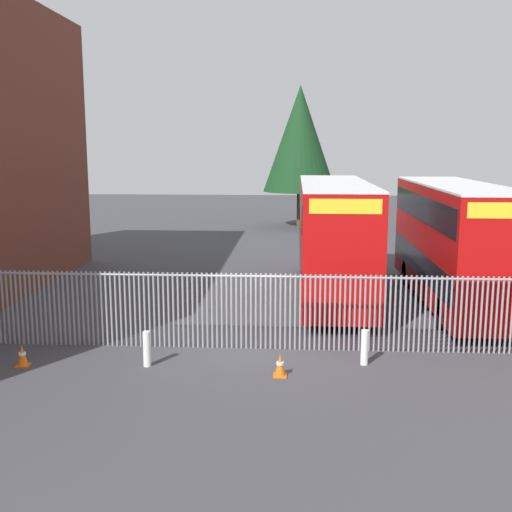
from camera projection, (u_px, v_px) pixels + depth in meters
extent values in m
plane|color=#3D3D42|center=(262.00, 287.00, 25.80)|extent=(100.00, 100.00, 0.00)
cylinder|color=gray|center=(3.00, 307.00, 18.19)|extent=(0.06, 0.06, 2.20)
cylinder|color=gray|center=(8.00, 307.00, 18.18)|extent=(0.06, 0.06, 2.20)
cylinder|color=gray|center=(12.00, 307.00, 18.17)|extent=(0.06, 0.06, 2.20)
cylinder|color=gray|center=(17.00, 307.00, 18.16)|extent=(0.06, 0.06, 2.20)
cylinder|color=gray|center=(22.00, 308.00, 18.16)|extent=(0.06, 0.06, 2.20)
cylinder|color=gray|center=(26.00, 308.00, 18.15)|extent=(0.06, 0.06, 2.20)
cylinder|color=gray|center=(31.00, 308.00, 18.14)|extent=(0.06, 0.06, 2.20)
cylinder|color=gray|center=(36.00, 308.00, 18.13)|extent=(0.06, 0.06, 2.20)
cylinder|color=gray|center=(40.00, 308.00, 18.12)|extent=(0.06, 0.06, 2.20)
cylinder|color=gray|center=(45.00, 308.00, 18.11)|extent=(0.06, 0.06, 2.20)
cylinder|color=gray|center=(50.00, 308.00, 18.10)|extent=(0.06, 0.06, 2.20)
cylinder|color=gray|center=(55.00, 308.00, 18.10)|extent=(0.06, 0.06, 2.20)
cylinder|color=gray|center=(59.00, 308.00, 18.09)|extent=(0.06, 0.06, 2.20)
cylinder|color=gray|center=(64.00, 308.00, 18.08)|extent=(0.06, 0.06, 2.20)
cylinder|color=gray|center=(69.00, 308.00, 18.07)|extent=(0.06, 0.06, 2.20)
cylinder|color=gray|center=(73.00, 308.00, 18.06)|extent=(0.06, 0.06, 2.20)
cylinder|color=gray|center=(78.00, 308.00, 18.05)|extent=(0.06, 0.06, 2.20)
cylinder|color=gray|center=(83.00, 309.00, 18.04)|extent=(0.06, 0.06, 2.20)
cylinder|color=gray|center=(88.00, 309.00, 18.03)|extent=(0.06, 0.06, 2.20)
cylinder|color=gray|center=(92.00, 309.00, 18.03)|extent=(0.06, 0.06, 2.20)
cylinder|color=gray|center=(97.00, 309.00, 18.02)|extent=(0.06, 0.06, 2.20)
cylinder|color=gray|center=(102.00, 309.00, 18.01)|extent=(0.06, 0.06, 2.20)
cylinder|color=gray|center=(107.00, 309.00, 18.00)|extent=(0.06, 0.06, 2.20)
cylinder|color=gray|center=(111.00, 309.00, 17.99)|extent=(0.06, 0.06, 2.20)
cylinder|color=gray|center=(116.00, 309.00, 17.98)|extent=(0.06, 0.06, 2.20)
cylinder|color=gray|center=(121.00, 309.00, 17.97)|extent=(0.06, 0.06, 2.20)
cylinder|color=gray|center=(126.00, 309.00, 17.96)|extent=(0.06, 0.06, 2.20)
cylinder|color=gray|center=(130.00, 309.00, 17.96)|extent=(0.06, 0.06, 2.20)
cylinder|color=gray|center=(135.00, 309.00, 17.95)|extent=(0.06, 0.06, 2.20)
cylinder|color=gray|center=(140.00, 310.00, 17.94)|extent=(0.06, 0.06, 2.20)
cylinder|color=gray|center=(145.00, 310.00, 17.93)|extent=(0.06, 0.06, 2.20)
cylinder|color=gray|center=(149.00, 310.00, 17.92)|extent=(0.06, 0.06, 2.20)
cylinder|color=gray|center=(154.00, 310.00, 17.91)|extent=(0.06, 0.06, 2.20)
cylinder|color=gray|center=(159.00, 310.00, 17.90)|extent=(0.06, 0.06, 2.20)
cylinder|color=gray|center=(164.00, 310.00, 17.89)|extent=(0.06, 0.06, 2.20)
cylinder|color=gray|center=(169.00, 310.00, 17.89)|extent=(0.06, 0.06, 2.20)
cylinder|color=gray|center=(173.00, 310.00, 17.88)|extent=(0.06, 0.06, 2.20)
cylinder|color=gray|center=(178.00, 310.00, 17.87)|extent=(0.06, 0.06, 2.20)
cylinder|color=gray|center=(183.00, 310.00, 17.86)|extent=(0.06, 0.06, 2.20)
cylinder|color=gray|center=(188.00, 310.00, 17.85)|extent=(0.06, 0.06, 2.20)
cylinder|color=gray|center=(193.00, 310.00, 17.84)|extent=(0.06, 0.06, 2.20)
cylinder|color=gray|center=(198.00, 310.00, 17.83)|extent=(0.06, 0.06, 2.20)
cylinder|color=gray|center=(202.00, 311.00, 17.82)|extent=(0.06, 0.06, 2.20)
cylinder|color=gray|center=(207.00, 311.00, 17.82)|extent=(0.06, 0.06, 2.20)
cylinder|color=gray|center=(212.00, 311.00, 17.81)|extent=(0.06, 0.06, 2.20)
cylinder|color=gray|center=(217.00, 311.00, 17.80)|extent=(0.06, 0.06, 2.20)
cylinder|color=gray|center=(222.00, 311.00, 17.79)|extent=(0.06, 0.06, 2.20)
cylinder|color=gray|center=(227.00, 311.00, 17.78)|extent=(0.06, 0.06, 2.20)
cylinder|color=gray|center=(232.00, 311.00, 17.77)|extent=(0.06, 0.06, 2.20)
cylinder|color=gray|center=(236.00, 311.00, 17.76)|extent=(0.06, 0.06, 2.20)
cylinder|color=gray|center=(241.00, 311.00, 17.75)|extent=(0.06, 0.06, 2.20)
cylinder|color=gray|center=(246.00, 311.00, 17.75)|extent=(0.06, 0.06, 2.20)
cylinder|color=gray|center=(251.00, 311.00, 17.74)|extent=(0.06, 0.06, 2.20)
cylinder|color=gray|center=(256.00, 311.00, 17.73)|extent=(0.06, 0.06, 2.20)
cylinder|color=gray|center=(261.00, 312.00, 17.72)|extent=(0.06, 0.06, 2.20)
cylinder|color=gray|center=(266.00, 312.00, 17.71)|extent=(0.06, 0.06, 2.20)
cylinder|color=gray|center=(271.00, 312.00, 17.70)|extent=(0.06, 0.06, 2.20)
cylinder|color=gray|center=(276.00, 312.00, 17.69)|extent=(0.06, 0.06, 2.20)
cylinder|color=gray|center=(280.00, 312.00, 17.68)|extent=(0.06, 0.06, 2.20)
cylinder|color=gray|center=(285.00, 312.00, 17.68)|extent=(0.06, 0.06, 2.20)
cylinder|color=gray|center=(290.00, 312.00, 17.67)|extent=(0.06, 0.06, 2.20)
cylinder|color=gray|center=(295.00, 312.00, 17.66)|extent=(0.06, 0.06, 2.20)
cylinder|color=gray|center=(300.00, 312.00, 17.65)|extent=(0.06, 0.06, 2.20)
cylinder|color=gray|center=(305.00, 312.00, 17.64)|extent=(0.06, 0.06, 2.20)
cylinder|color=gray|center=(310.00, 312.00, 17.63)|extent=(0.06, 0.06, 2.20)
cylinder|color=gray|center=(315.00, 312.00, 17.62)|extent=(0.06, 0.06, 2.20)
cylinder|color=gray|center=(320.00, 312.00, 17.61)|extent=(0.06, 0.06, 2.20)
cylinder|color=gray|center=(325.00, 313.00, 17.61)|extent=(0.06, 0.06, 2.20)
cylinder|color=gray|center=(330.00, 313.00, 17.60)|extent=(0.06, 0.06, 2.20)
cylinder|color=gray|center=(335.00, 313.00, 17.59)|extent=(0.06, 0.06, 2.20)
cylinder|color=gray|center=(340.00, 313.00, 17.58)|extent=(0.06, 0.06, 2.20)
cylinder|color=gray|center=(345.00, 313.00, 17.57)|extent=(0.06, 0.06, 2.20)
cylinder|color=gray|center=(350.00, 313.00, 17.56)|extent=(0.06, 0.06, 2.20)
cylinder|color=gray|center=(355.00, 313.00, 17.55)|extent=(0.06, 0.06, 2.20)
cylinder|color=gray|center=(360.00, 313.00, 17.54)|extent=(0.06, 0.06, 2.20)
cylinder|color=gray|center=(365.00, 313.00, 17.54)|extent=(0.06, 0.06, 2.20)
cylinder|color=gray|center=(370.00, 313.00, 17.53)|extent=(0.06, 0.06, 2.20)
cylinder|color=gray|center=(375.00, 313.00, 17.52)|extent=(0.06, 0.06, 2.20)
cylinder|color=gray|center=(380.00, 313.00, 17.51)|extent=(0.06, 0.06, 2.20)
cylinder|color=gray|center=(385.00, 314.00, 17.50)|extent=(0.06, 0.06, 2.20)
cylinder|color=gray|center=(390.00, 314.00, 17.49)|extent=(0.06, 0.06, 2.20)
cylinder|color=gray|center=(395.00, 314.00, 17.48)|extent=(0.06, 0.06, 2.20)
cylinder|color=gray|center=(400.00, 314.00, 17.47)|extent=(0.06, 0.06, 2.20)
cylinder|color=gray|center=(405.00, 314.00, 17.47)|extent=(0.06, 0.06, 2.20)
cylinder|color=gray|center=(410.00, 314.00, 17.46)|extent=(0.06, 0.06, 2.20)
cylinder|color=gray|center=(415.00, 314.00, 17.45)|extent=(0.06, 0.06, 2.20)
cylinder|color=gray|center=(420.00, 314.00, 17.44)|extent=(0.06, 0.06, 2.20)
cylinder|color=gray|center=(425.00, 314.00, 17.43)|extent=(0.06, 0.06, 2.20)
cylinder|color=gray|center=(430.00, 314.00, 17.42)|extent=(0.06, 0.06, 2.20)
cylinder|color=gray|center=(435.00, 314.00, 17.41)|extent=(0.06, 0.06, 2.20)
cylinder|color=gray|center=(440.00, 314.00, 17.40)|extent=(0.06, 0.06, 2.20)
cylinder|color=gray|center=(445.00, 315.00, 17.40)|extent=(0.06, 0.06, 2.20)
cylinder|color=gray|center=(451.00, 315.00, 17.39)|extent=(0.06, 0.06, 2.20)
cylinder|color=gray|center=(456.00, 315.00, 17.38)|extent=(0.06, 0.06, 2.20)
cylinder|color=gray|center=(461.00, 315.00, 17.37)|extent=(0.06, 0.06, 2.20)
cylinder|color=gray|center=(466.00, 315.00, 17.36)|extent=(0.06, 0.06, 2.20)
cylinder|color=gray|center=(471.00, 315.00, 17.35)|extent=(0.06, 0.06, 2.20)
cylinder|color=gray|center=(476.00, 315.00, 17.34)|extent=(0.06, 0.06, 2.20)
cylinder|color=gray|center=(481.00, 315.00, 17.33)|extent=(0.06, 0.06, 2.20)
cylinder|color=gray|center=(486.00, 315.00, 17.33)|extent=(0.06, 0.06, 2.20)
cylinder|color=gray|center=(491.00, 315.00, 17.32)|extent=(0.06, 0.06, 2.20)
cylinder|color=gray|center=(497.00, 315.00, 17.31)|extent=(0.06, 0.06, 2.20)
cylinder|color=gray|center=(502.00, 315.00, 17.30)|extent=(0.06, 0.06, 2.20)
cylinder|color=gray|center=(507.00, 316.00, 17.29)|extent=(0.06, 0.06, 2.20)
cylinder|color=gray|center=(512.00, 316.00, 17.28)|extent=(0.06, 0.06, 2.20)
cylinder|color=gray|center=(236.00, 276.00, 17.59)|extent=(15.64, 0.07, 0.07)
cube|color=#B70C0C|center=(334.00, 236.00, 23.81)|extent=(2.50, 10.80, 4.00)
cube|color=black|center=(333.00, 257.00, 23.94)|extent=(2.54, 10.37, 0.90)
cube|color=black|center=(334.00, 205.00, 23.60)|extent=(2.54, 10.37, 0.90)
cube|color=yellow|center=(345.00, 206.00, 18.26)|extent=(2.12, 0.12, 0.44)
cube|color=silver|center=(335.00, 183.00, 23.46)|extent=(2.50, 10.80, 0.08)
cylinder|color=black|center=(305.00, 304.00, 20.90)|extent=(0.30, 1.04, 1.04)
cylinder|color=black|center=(371.00, 305.00, 20.76)|extent=(0.30, 1.04, 1.04)
cylinder|color=black|center=(303.00, 268.00, 27.11)|extent=(0.30, 1.04, 1.04)
cylinder|color=black|center=(354.00, 269.00, 26.97)|extent=(0.30, 1.04, 1.04)
cube|color=#B70C0C|center=(454.00, 241.00, 22.62)|extent=(2.50, 10.80, 4.00)
cube|color=black|center=(453.00, 263.00, 22.76)|extent=(2.54, 10.37, 0.90)
cube|color=black|center=(456.00, 208.00, 22.41)|extent=(2.54, 10.37, 0.90)
cube|color=yellow|center=(506.00, 210.00, 17.08)|extent=(2.12, 0.12, 0.44)
cube|color=silver|center=(457.00, 185.00, 22.27)|extent=(2.50, 10.80, 0.08)
cylinder|color=black|center=(442.00, 313.00, 19.72)|extent=(0.30, 1.04, 1.04)
cylinder|color=black|center=(407.00, 274.00, 25.93)|extent=(0.30, 1.04, 1.04)
cylinder|color=black|center=(461.00, 274.00, 25.79)|extent=(0.30, 1.04, 1.04)
cylinder|color=silver|center=(147.00, 349.00, 16.40)|extent=(0.20, 0.20, 0.95)
cylinder|color=silver|center=(365.00, 347.00, 16.52)|extent=(0.20, 0.20, 0.95)
cube|color=orange|center=(23.00, 365.00, 16.48)|extent=(0.34, 0.34, 0.04)
cone|color=orange|center=(22.00, 355.00, 16.43)|extent=(0.28, 0.28, 0.55)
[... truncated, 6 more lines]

